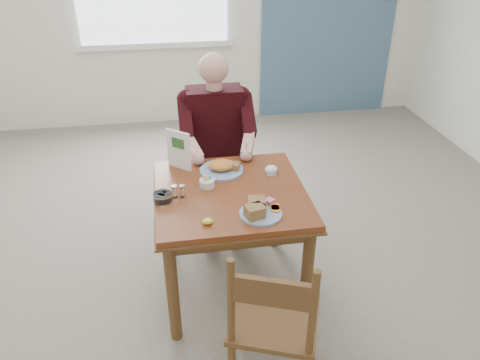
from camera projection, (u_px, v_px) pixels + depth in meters
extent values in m
plane|color=#6D6658|center=(232.00, 285.00, 3.19)|extent=(6.00, 6.00, 0.00)
ellipsoid|color=yellow|center=(208.00, 221.00, 2.51)|extent=(0.06, 0.05, 0.03)
ellipsoid|color=white|center=(271.00, 169.00, 3.00)|extent=(0.10, 0.09, 0.05)
cylinder|color=silver|center=(271.00, 174.00, 2.99)|extent=(0.08, 0.08, 0.01)
cube|color=white|center=(156.00, 46.00, 5.21)|extent=(1.72, 0.04, 0.06)
cube|color=brown|center=(230.00, 193.00, 2.83)|extent=(0.90, 0.90, 0.04)
cube|color=brown|center=(231.00, 197.00, 2.84)|extent=(0.92, 0.92, 0.01)
cylinder|color=brown|center=(173.00, 292.00, 2.62)|extent=(0.07, 0.07, 0.71)
cylinder|color=brown|center=(307.00, 277.00, 2.73)|extent=(0.07, 0.07, 0.71)
cylinder|color=brown|center=(168.00, 215.00, 3.29)|extent=(0.07, 0.07, 0.71)
cylinder|color=brown|center=(276.00, 205.00, 3.40)|extent=(0.07, 0.07, 0.71)
cube|color=brown|center=(241.00, 242.00, 2.53)|extent=(0.80, 0.03, 0.08)
cube|color=brown|center=(222.00, 173.00, 3.20)|extent=(0.80, 0.03, 0.08)
cube|color=brown|center=(166.00, 209.00, 2.81)|extent=(0.03, 0.80, 0.08)
cube|color=brown|center=(292.00, 198.00, 2.92)|extent=(0.03, 0.80, 0.08)
cylinder|color=brown|center=(197.00, 214.00, 3.54)|extent=(0.04, 0.04, 0.45)
cylinder|color=brown|center=(244.00, 209.00, 3.59)|extent=(0.04, 0.04, 0.45)
cylinder|color=brown|center=(193.00, 190.00, 3.85)|extent=(0.04, 0.04, 0.45)
cylinder|color=brown|center=(236.00, 186.00, 3.90)|extent=(0.04, 0.04, 0.45)
cube|color=brown|center=(217.00, 173.00, 3.60)|extent=(0.42, 0.42, 0.03)
cylinder|color=brown|center=(190.00, 137.00, 3.61)|extent=(0.04, 0.04, 0.50)
cylinder|color=brown|center=(236.00, 134.00, 3.66)|extent=(0.04, 0.04, 0.50)
cube|color=brown|center=(213.00, 123.00, 3.59)|extent=(0.38, 0.03, 0.14)
cylinder|color=brown|center=(246.00, 320.00, 2.61)|extent=(0.05, 0.05, 0.45)
cylinder|color=brown|center=(311.00, 330.00, 2.55)|extent=(0.05, 0.05, 0.45)
cube|color=brown|center=(275.00, 318.00, 2.31)|extent=(0.54, 0.54, 0.03)
cylinder|color=brown|center=(231.00, 304.00, 2.07)|extent=(0.05, 0.05, 0.50)
cylinder|color=brown|center=(313.00, 316.00, 2.01)|extent=(0.05, 0.05, 0.50)
cube|color=brown|center=(272.00, 293.00, 1.99)|extent=(0.37, 0.16, 0.14)
cube|color=gray|center=(205.00, 173.00, 3.45)|extent=(0.13, 0.38, 0.12)
cube|color=gray|center=(232.00, 171.00, 3.48)|extent=(0.13, 0.38, 0.12)
cube|color=gray|center=(209.00, 220.00, 3.44)|extent=(0.10, 0.10, 0.48)
cube|color=gray|center=(236.00, 217.00, 3.47)|extent=(0.10, 0.10, 0.48)
cube|color=black|center=(215.00, 126.00, 3.44)|extent=(0.40, 0.22, 0.58)
sphere|color=black|center=(187.00, 99.00, 3.30)|extent=(0.15, 0.15, 0.15)
sphere|color=black|center=(240.00, 96.00, 3.36)|extent=(0.15, 0.15, 0.15)
cylinder|color=tan|center=(214.00, 86.00, 3.27)|extent=(0.11, 0.11, 0.08)
sphere|color=tan|center=(214.00, 68.00, 3.21)|extent=(0.21, 0.21, 0.21)
cube|color=black|center=(185.00, 119.00, 3.25)|extent=(0.09, 0.29, 0.27)
cube|color=black|center=(247.00, 115.00, 3.31)|extent=(0.09, 0.29, 0.27)
sphere|color=black|center=(187.00, 139.00, 3.20)|extent=(0.09, 0.09, 0.09)
sphere|color=black|center=(250.00, 134.00, 3.26)|extent=(0.09, 0.09, 0.09)
cube|color=tan|center=(193.00, 149.00, 3.15)|extent=(0.14, 0.23, 0.14)
cube|color=tan|center=(248.00, 145.00, 3.20)|extent=(0.14, 0.23, 0.14)
sphere|color=tan|center=(198.00, 159.00, 3.09)|extent=(0.08, 0.08, 0.08)
sphere|color=tan|center=(246.00, 156.00, 3.14)|extent=(0.08, 0.08, 0.08)
cylinder|color=silver|center=(246.00, 149.00, 3.11)|extent=(0.01, 0.05, 0.12)
cylinder|color=white|center=(261.00, 214.00, 2.59)|extent=(0.27, 0.27, 0.01)
cube|color=tan|center=(255.00, 212.00, 2.54)|extent=(0.12, 0.11, 0.07)
cube|color=tan|center=(257.00, 204.00, 2.60)|extent=(0.11, 0.10, 0.07)
cylinder|color=orange|center=(276.00, 210.00, 2.61)|extent=(0.06, 0.06, 0.01)
cylinder|color=orange|center=(275.00, 208.00, 2.62)|extent=(0.07, 0.07, 0.01)
cylinder|color=orange|center=(275.00, 206.00, 2.64)|extent=(0.08, 0.08, 0.01)
cube|color=#DB6789|center=(270.00, 201.00, 2.67)|extent=(0.06, 0.07, 0.02)
cylinder|color=white|center=(221.00, 170.00, 3.03)|extent=(0.37, 0.37, 0.02)
ellipsoid|color=orange|center=(221.00, 165.00, 3.01)|extent=(0.20, 0.19, 0.06)
cube|color=tan|center=(232.00, 166.00, 3.02)|extent=(0.12, 0.10, 0.04)
cylinder|color=white|center=(207.00, 183.00, 2.85)|extent=(0.12, 0.12, 0.05)
cube|color=pink|center=(205.00, 178.00, 2.83)|extent=(0.03, 0.02, 0.02)
cube|color=#6699D8|center=(210.00, 178.00, 2.84)|extent=(0.03, 0.03, 0.02)
cube|color=#EAD159|center=(206.00, 180.00, 2.82)|extent=(0.04, 0.02, 0.02)
cube|color=white|center=(205.00, 177.00, 2.85)|extent=(0.04, 0.02, 0.02)
cylinder|color=white|center=(175.00, 192.00, 2.74)|extent=(0.03, 0.03, 0.06)
cylinder|color=silver|center=(174.00, 187.00, 2.72)|extent=(0.04, 0.04, 0.01)
cylinder|color=white|center=(182.00, 192.00, 2.74)|extent=(0.03, 0.03, 0.06)
cylinder|color=silver|center=(182.00, 186.00, 2.72)|extent=(0.04, 0.04, 0.01)
cylinder|color=white|center=(163.00, 197.00, 2.71)|extent=(0.13, 0.13, 0.05)
cylinder|color=white|center=(160.00, 195.00, 2.69)|extent=(0.03, 0.03, 0.02)
cylinder|color=white|center=(165.00, 193.00, 2.71)|extent=(0.03, 0.03, 0.02)
cylinder|color=white|center=(163.00, 196.00, 2.68)|extent=(0.03, 0.03, 0.02)
cube|color=white|center=(179.00, 150.00, 3.00)|extent=(0.15, 0.13, 0.26)
cube|color=#2D5926|center=(178.00, 143.00, 2.97)|extent=(0.07, 0.06, 0.07)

